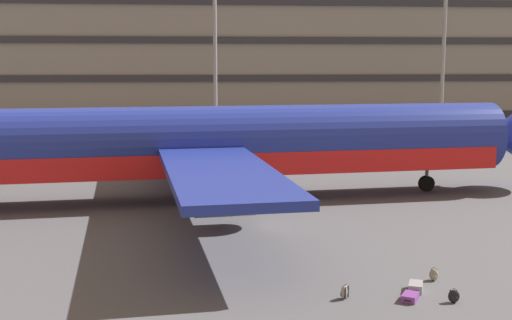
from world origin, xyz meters
TOP-DOWN VIEW (x-y plane):
  - ground_plane at (0.00, 0.00)m, footprint 600.00×600.00m
  - terminal_structure at (0.00, 45.21)m, footprint 160.03×20.87m
  - airliner at (-1.02, 1.42)m, footprint 39.06×31.58m
  - light_mast_center_left at (0.29, 28.73)m, footprint 1.80×0.50m
  - light_mast_center_right at (22.45, 28.73)m, footprint 1.80×0.50m
  - suitcase_scuffed at (4.95, -14.80)m, footprint 0.73×0.82m
  - suitcase_large at (5.42, -13.94)m, footprint 0.68×0.85m
  - backpack_small at (2.91, -14.43)m, footprint 0.36×0.37m
  - backpack_laid_flat at (6.38, -12.99)m, footprint 0.36×0.33m
  - backpack_red at (6.25, -15.11)m, footprint 0.38×0.26m

SIDE VIEW (x-z plane):
  - ground_plane at x=0.00m, z-range 0.00..0.00m
  - suitcase_scuffed at x=4.95m, z-range 0.00..0.23m
  - suitcase_large at x=5.42m, z-range 0.00..0.28m
  - backpack_red at x=6.25m, z-range -0.03..0.44m
  - backpack_laid_flat at x=6.38m, z-range -0.03..0.44m
  - backpack_small at x=2.91m, z-range -0.03..0.47m
  - airliner at x=-1.02m, z-range -2.41..8.49m
  - terminal_structure at x=0.00m, z-range 0.00..15.61m
  - light_mast_center_right at x=22.45m, z-range 1.69..23.33m
  - light_mast_center_left at x=0.29m, z-range 1.70..24.33m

